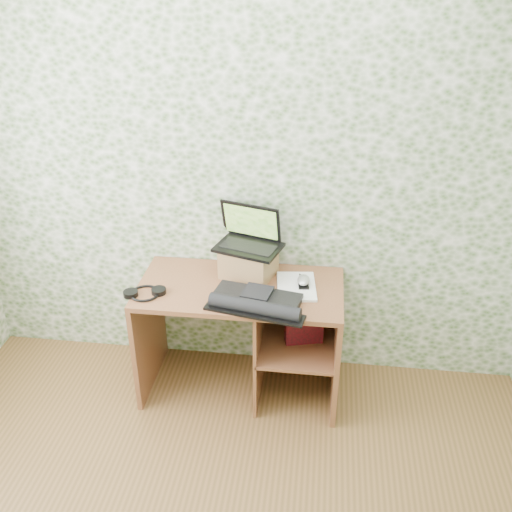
# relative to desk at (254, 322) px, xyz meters

# --- Properties ---
(wall_back) EXTENTS (3.50, 0.00, 3.50)m
(wall_back) POSITION_rel_desk_xyz_m (-0.08, 0.28, 0.82)
(wall_back) COLOR silver
(wall_back) RESTS_ON ground
(desk) EXTENTS (1.20, 0.60, 0.75)m
(desk) POSITION_rel_desk_xyz_m (0.00, 0.00, 0.00)
(desk) COLOR brown
(desk) RESTS_ON floor
(riser) EXTENTS (0.35, 0.32, 0.18)m
(riser) POSITION_rel_desk_xyz_m (-0.05, 0.12, 0.36)
(riser) COLOR #9B7545
(riser) RESTS_ON desk
(laptop) EXTENTS (0.43, 0.36, 0.25)m
(laptop) POSITION_rel_desk_xyz_m (-0.05, 0.16, 0.50)
(laptop) COLOR black
(laptop) RESTS_ON riser
(keyboard) EXTENTS (0.57, 0.38, 0.08)m
(keyboard) POSITION_rel_desk_xyz_m (0.04, -0.22, 0.30)
(keyboard) COLOR black
(keyboard) RESTS_ON desk
(headphones) EXTENTS (0.24, 0.22, 0.03)m
(headphones) POSITION_rel_desk_xyz_m (-0.61, -0.18, 0.28)
(headphones) COLOR black
(headphones) RESTS_ON desk
(notepad) EXTENTS (0.25, 0.34, 0.01)m
(notepad) POSITION_rel_desk_xyz_m (0.25, 0.00, 0.28)
(notepad) COLOR white
(notepad) RESTS_ON desk
(mouse) EXTENTS (0.09, 0.12, 0.04)m
(mouse) POSITION_rel_desk_xyz_m (0.29, 0.01, 0.30)
(mouse) COLOR #BBBBBE
(mouse) RESTS_ON notepad
(pen) EXTENTS (0.06, 0.14, 0.01)m
(pen) POSITION_rel_desk_xyz_m (0.29, 0.06, 0.29)
(pen) COLOR black
(pen) RESTS_ON notepad
(red_box) EXTENTS (0.24, 0.12, 0.27)m
(red_box) POSITION_rel_desk_xyz_m (0.31, -0.03, 0.04)
(red_box) COLOR maroon
(red_box) RESTS_ON desk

